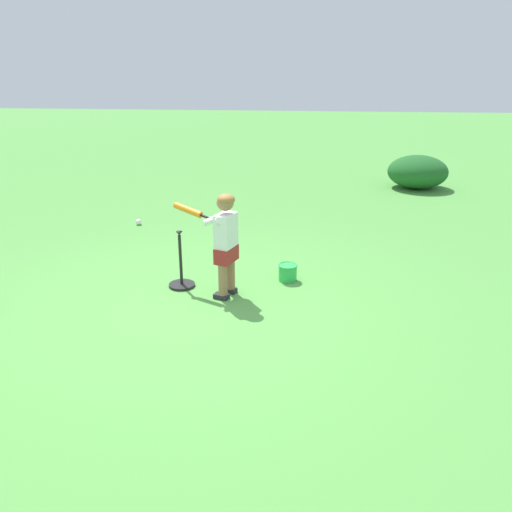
{
  "coord_description": "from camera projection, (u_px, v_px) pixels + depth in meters",
  "views": [
    {
      "loc": [
        4.58,
        1.08,
        2.33
      ],
      "look_at": [
        -0.38,
        0.6,
        0.45
      ],
      "focal_mm": 37.47,
      "sensor_mm": 36.0,
      "label": 1
    }
  ],
  "objects": [
    {
      "name": "toy_bucket",
      "position": [
        288.0,
        272.0,
        5.86
      ],
      "size": [
        0.22,
        0.22,
        0.19
      ],
      "color": "green",
      "rests_on": "ground"
    },
    {
      "name": "play_ball_midfield",
      "position": [
        139.0,
        222.0,
        7.81
      ],
      "size": [
        0.09,
        0.09,
        0.09
      ],
      "primitive_type": "sphere",
      "color": "white",
      "rests_on": "ground"
    },
    {
      "name": "shrub_right_background",
      "position": [
        418.0,
        172.0,
        9.89
      ],
      "size": [
        0.99,
        1.1,
        0.61
      ],
      "primitive_type": "ellipsoid",
      "color": "#1E5B23",
      "rests_on": "ground"
    },
    {
      "name": "child_batter",
      "position": [
        223.0,
        236.0,
        5.3
      ],
      "size": [
        0.48,
        0.72,
        1.08
      ],
      "color": "#232328",
      "rests_on": "ground"
    },
    {
      "name": "ground_plane",
      "position": [
        190.0,
        311.0,
        5.19
      ],
      "size": [
        40.0,
        40.0,
        0.0
      ],
      "primitive_type": "plane",
      "color": "#519942"
    },
    {
      "name": "batting_tee",
      "position": [
        182.0,
        277.0,
        5.71
      ],
      "size": [
        0.28,
        0.28,
        0.62
      ],
      "color": "black",
      "rests_on": "ground"
    }
  ]
}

